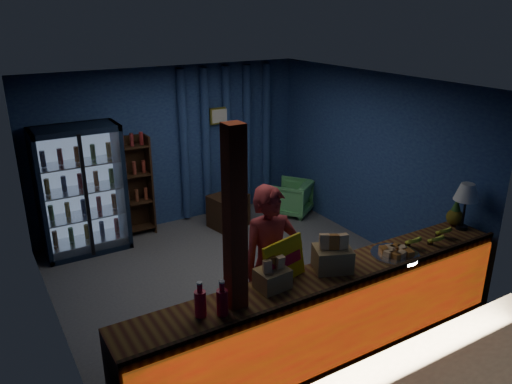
# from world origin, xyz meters

# --- Properties ---
(ground) EXTENTS (4.60, 4.60, 0.00)m
(ground) POSITION_xyz_m (0.00, 0.00, 0.00)
(ground) COLOR #515154
(ground) RESTS_ON ground
(room_walls) EXTENTS (4.60, 4.60, 4.60)m
(room_walls) POSITION_xyz_m (0.00, 0.00, 1.57)
(room_walls) COLOR navy
(room_walls) RESTS_ON ground
(counter) EXTENTS (4.40, 0.57, 0.99)m
(counter) POSITION_xyz_m (0.00, -1.91, 0.48)
(counter) COLOR brown
(counter) RESTS_ON ground
(support_post) EXTENTS (0.16, 0.16, 2.60)m
(support_post) POSITION_xyz_m (-1.05, -1.90, 1.30)
(support_post) COLOR maroon
(support_post) RESTS_ON ground
(beverage_cooler) EXTENTS (1.20, 0.62, 1.90)m
(beverage_cooler) POSITION_xyz_m (-1.55, 1.92, 0.93)
(beverage_cooler) COLOR black
(beverage_cooler) RESTS_ON ground
(bottle_shelf) EXTENTS (0.50, 0.28, 1.60)m
(bottle_shelf) POSITION_xyz_m (-0.70, 2.06, 0.79)
(bottle_shelf) COLOR #3A1F12
(bottle_shelf) RESTS_ON ground
(curtain_folds) EXTENTS (1.74, 0.14, 2.50)m
(curtain_folds) POSITION_xyz_m (1.00, 2.14, 1.30)
(curtain_folds) COLOR navy
(curtain_folds) RESTS_ON room_walls
(framed_picture) EXTENTS (0.36, 0.04, 0.28)m
(framed_picture) POSITION_xyz_m (0.85, 2.10, 1.75)
(framed_picture) COLOR gold
(framed_picture) RESTS_ON room_walls
(shopkeeper) EXTENTS (0.69, 0.50, 1.76)m
(shopkeeper) POSITION_xyz_m (-0.32, -1.33, 0.88)
(shopkeeper) COLOR maroon
(shopkeeper) RESTS_ON ground
(green_chair) EXTENTS (0.89, 0.90, 0.59)m
(green_chair) POSITION_xyz_m (1.90, 1.45, 0.30)
(green_chair) COLOR #5FBE69
(green_chair) RESTS_ON ground
(side_table) EXTENTS (0.67, 0.54, 0.65)m
(side_table) POSITION_xyz_m (0.68, 1.55, 0.28)
(side_table) COLOR #3A1F12
(side_table) RESTS_ON ground
(yellow_sign) EXTENTS (0.53, 0.22, 0.41)m
(yellow_sign) POSITION_xyz_m (-0.44, -1.76, 1.16)
(yellow_sign) COLOR yellow
(yellow_sign) RESTS_ON counter
(soda_bottles) EXTENTS (0.44, 0.18, 0.33)m
(soda_bottles) POSITION_xyz_m (-1.22, -1.92, 1.08)
(soda_bottles) COLOR red
(soda_bottles) RESTS_ON counter
(snack_box_left) EXTENTS (0.46, 0.42, 0.39)m
(snack_box_left) POSITION_xyz_m (0.09, -1.83, 1.09)
(snack_box_left) COLOR tan
(snack_box_left) RESTS_ON counter
(snack_box_centre) EXTENTS (0.31, 0.27, 0.32)m
(snack_box_centre) POSITION_xyz_m (-0.62, -1.82, 1.06)
(snack_box_centre) COLOR tan
(snack_box_centre) RESTS_ON counter
(pastry_tray) EXTENTS (0.52, 0.52, 0.08)m
(pastry_tray) POSITION_xyz_m (0.86, -1.95, 0.98)
(pastry_tray) COLOR silver
(pastry_tray) RESTS_ON counter
(banana_bunches) EXTENTS (0.71, 0.28, 0.16)m
(banana_bunches) POSITION_xyz_m (1.40, -1.93, 1.03)
(banana_bunches) COLOR yellow
(banana_bunches) RESTS_ON counter
(table_lamp) EXTENTS (0.29, 0.29, 0.58)m
(table_lamp) POSITION_xyz_m (2.05, -1.87, 1.40)
(table_lamp) COLOR black
(table_lamp) RESTS_ON counter
(pineapple) EXTENTS (0.20, 0.20, 0.35)m
(pineapple) POSITION_xyz_m (2.05, -1.75, 1.09)
(pineapple) COLOR olive
(pineapple) RESTS_ON counter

